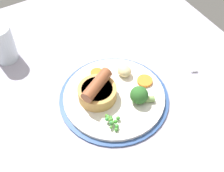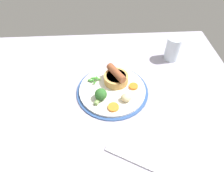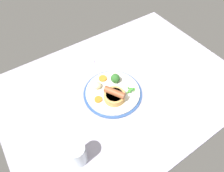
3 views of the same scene
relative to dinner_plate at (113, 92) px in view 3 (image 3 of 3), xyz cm
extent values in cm
cube|color=#9E99AD|center=(5.75, 0.68, -2.07)|extent=(110.00, 80.00, 3.00)
cylinder|color=#2D4C84|center=(0.00, 0.00, -0.32)|extent=(26.84, 26.84, 0.50)
cylinder|color=silver|center=(0.00, 0.00, 0.13)|extent=(24.69, 24.69, 1.40)
cylinder|color=tan|center=(-1.63, -3.70, 2.43)|extent=(9.26, 9.26, 3.19)
cylinder|color=#472614|center=(-1.63, -3.70, 3.88)|extent=(7.40, 7.40, 0.30)
cylinder|color=brown|center=(-1.63, -3.70, 5.44)|extent=(6.97, 9.39, 2.81)
sphere|color=#4A8227|center=(6.06, -4.83, 2.05)|extent=(0.77, 0.77, 0.77)
sphere|color=#408E31|center=(6.43, -4.54, 2.25)|extent=(0.92, 0.92, 0.92)
sphere|color=#459337|center=(7.18, -4.72, 2.04)|extent=(0.98, 0.98, 0.98)
sphere|color=#4A892E|center=(6.41, -4.82, 2.18)|extent=(0.88, 0.88, 0.88)
sphere|color=#37842A|center=(6.62, -2.85, 1.65)|extent=(0.91, 0.91, 0.91)
sphere|color=#4A9636|center=(5.35, -4.38, 1.79)|extent=(0.73, 0.73, 0.73)
sphere|color=#418E3C|center=(5.20, -4.65, 1.79)|extent=(0.84, 0.84, 0.84)
sphere|color=#4C9228|center=(4.61, -4.71, 1.54)|extent=(0.74, 0.74, 0.74)
sphere|color=green|center=(6.20, -5.25, 2.02)|extent=(0.90, 0.90, 0.90)
sphere|color=#438929|center=(6.48, -4.57, 2.25)|extent=(0.89, 0.89, 0.89)
sphere|color=green|center=(8.25, -4.19, 1.60)|extent=(0.86, 0.86, 0.86)
sphere|color=#36863E|center=(7.09, -4.92, 2.04)|extent=(0.95, 0.95, 0.95)
sphere|color=#458A37|center=(6.21, -4.21, 2.01)|extent=(0.71, 0.71, 0.71)
sphere|color=green|center=(7.23, -3.88, 1.90)|extent=(0.92, 0.92, 0.92)
sphere|color=#4E9236|center=(7.86, -5.41, 1.62)|extent=(0.75, 0.75, 0.75)
sphere|color=#428E33|center=(8.79, -4.61, 1.29)|extent=(0.91, 0.91, 0.91)
sphere|color=#2D6628|center=(4.30, 4.26, 3.00)|extent=(4.33, 4.33, 4.33)
cylinder|color=#7A9E56|center=(5.33, 6.42, 1.59)|extent=(2.32, 2.63, 1.52)
ellipsoid|color=beige|center=(-4.53, 5.66, 2.25)|extent=(4.10, 3.65, 2.84)
cylinder|color=orange|center=(0.20, 8.79, 1.20)|extent=(4.29, 4.29, 0.74)
cylinder|color=orange|center=(-7.94, -0.39, 1.28)|extent=(4.60, 4.60, 0.88)
cube|color=silver|center=(-4.64, 26.94, -0.27)|extent=(16.59, 9.97, 0.60)
cylinder|color=silver|center=(-26.89, -18.12, 4.65)|extent=(6.16, 6.16, 10.44)
camera|label=1|loc=(39.52, -23.64, 60.75)|focal=50.00mm
camera|label=2|loc=(3.11, 49.92, 55.75)|focal=32.00mm
camera|label=3|loc=(-30.53, -44.94, 73.26)|focal=32.00mm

